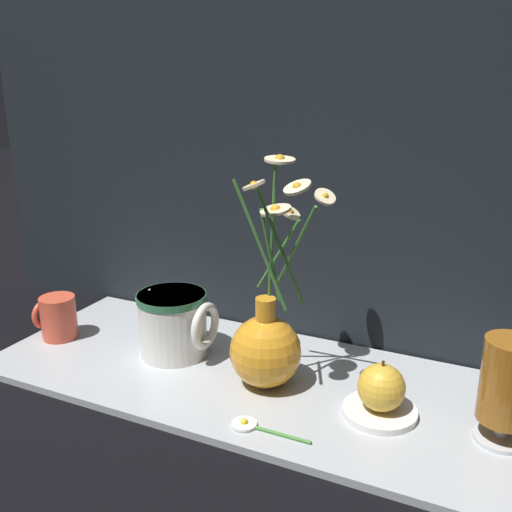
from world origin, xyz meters
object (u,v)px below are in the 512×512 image
object	(u,v)px
vase_with_flowers	(266,344)
ceramic_pitcher	(174,321)
yellow_mug	(57,317)
orange_fruit	(381,387)
tea_glass	(508,384)

from	to	relation	value
vase_with_flowers	ceramic_pitcher	distance (m)	0.19
vase_with_flowers	ceramic_pitcher	xyz separation A→B (m)	(-0.19, 0.03, -0.01)
yellow_mug	orange_fruit	distance (m)	0.61
vase_with_flowers	ceramic_pitcher	world-z (taller)	vase_with_flowers
vase_with_flowers	tea_glass	xyz separation A→B (m)	(0.35, 0.00, 0.02)
vase_with_flowers	tea_glass	bearing A→B (deg)	0.07
orange_fruit	ceramic_pitcher	bearing A→B (deg)	174.59
yellow_mug	ceramic_pitcher	size ratio (longest dim) A/B	0.56
tea_glass	orange_fruit	xyz separation A→B (m)	(-0.16, -0.01, -0.04)
tea_glass	orange_fruit	world-z (taller)	tea_glass
ceramic_pitcher	orange_fruit	size ratio (longest dim) A/B	1.89
orange_fruit	vase_with_flowers	bearing A→B (deg)	177.27
ceramic_pitcher	yellow_mug	bearing A→B (deg)	-171.32
orange_fruit	yellow_mug	bearing A→B (deg)	-179.96
yellow_mug	tea_glass	bearing A→B (deg)	0.72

